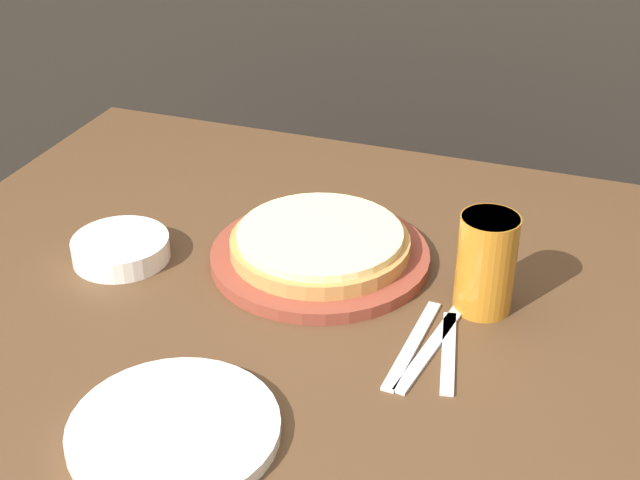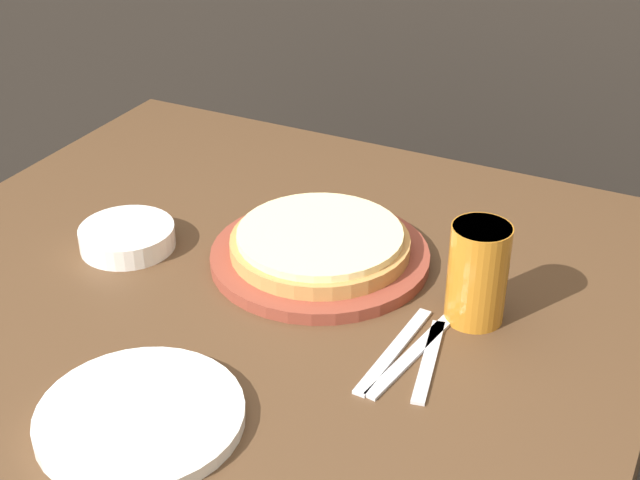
{
  "view_description": "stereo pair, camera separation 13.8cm",
  "coord_description": "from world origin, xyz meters",
  "px_view_note": "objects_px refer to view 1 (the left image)",
  "views": [
    {
      "loc": [
        0.47,
        -1.03,
        1.48
      ],
      "look_at": [
        0.06,
        0.09,
        0.78
      ],
      "focal_mm": 50.0,
      "sensor_mm": 36.0,
      "label": 1
    },
    {
      "loc": [
        0.6,
        -0.98,
        1.48
      ],
      "look_at": [
        0.06,
        0.09,
        0.78
      ],
      "focal_mm": 50.0,
      "sensor_mm": 36.0,
      "label": 2
    }
  ],
  "objects_px": {
    "dinner_plate": "(174,430)",
    "fork": "(412,344)",
    "side_bowl": "(121,249)",
    "spoon": "(448,352)",
    "beer_glass": "(486,259)",
    "dinner_knife": "(430,348)",
    "pizza_on_board": "(320,248)"
  },
  "relations": [
    {
      "from": "pizza_on_board",
      "to": "dinner_plate",
      "type": "height_order",
      "value": "pizza_on_board"
    },
    {
      "from": "side_bowl",
      "to": "dinner_knife",
      "type": "xyz_separation_m",
      "value": [
        0.52,
        -0.06,
        -0.02
      ]
    },
    {
      "from": "beer_glass",
      "to": "dinner_knife",
      "type": "xyz_separation_m",
      "value": [
        -0.05,
        -0.13,
        -0.08
      ]
    },
    {
      "from": "side_bowl",
      "to": "spoon",
      "type": "xyz_separation_m",
      "value": [
        0.54,
        -0.06,
        -0.02
      ]
    },
    {
      "from": "beer_glass",
      "to": "fork",
      "type": "height_order",
      "value": "beer_glass"
    },
    {
      "from": "fork",
      "to": "beer_glass",
      "type": "bearing_deg",
      "value": 60.63
    },
    {
      "from": "side_bowl",
      "to": "spoon",
      "type": "distance_m",
      "value": 0.55
    },
    {
      "from": "dinner_plate",
      "to": "beer_glass",
      "type": "bearing_deg",
      "value": 53.23
    },
    {
      "from": "pizza_on_board",
      "to": "fork",
      "type": "bearing_deg",
      "value": -39.97
    },
    {
      "from": "side_bowl",
      "to": "dinner_knife",
      "type": "bearing_deg",
      "value": -7.13
    },
    {
      "from": "beer_glass",
      "to": "dinner_plate",
      "type": "relative_size",
      "value": 0.58
    },
    {
      "from": "fork",
      "to": "spoon",
      "type": "bearing_deg",
      "value": 0.0
    },
    {
      "from": "pizza_on_board",
      "to": "dinner_knife",
      "type": "height_order",
      "value": "pizza_on_board"
    },
    {
      "from": "pizza_on_board",
      "to": "spoon",
      "type": "bearing_deg",
      "value": -33.66
    },
    {
      "from": "dinner_plate",
      "to": "fork",
      "type": "bearing_deg",
      "value": 50.18
    },
    {
      "from": "beer_glass",
      "to": "spoon",
      "type": "bearing_deg",
      "value": -99.32
    },
    {
      "from": "dinner_plate",
      "to": "side_bowl",
      "type": "relative_size",
      "value": 1.67
    },
    {
      "from": "dinner_knife",
      "to": "spoon",
      "type": "height_order",
      "value": "same"
    },
    {
      "from": "dinner_plate",
      "to": "spoon",
      "type": "bearing_deg",
      "value": 44.42
    },
    {
      "from": "fork",
      "to": "dinner_plate",
      "type": "bearing_deg",
      "value": -129.82
    },
    {
      "from": "pizza_on_board",
      "to": "spoon",
      "type": "height_order",
      "value": "pizza_on_board"
    },
    {
      "from": "fork",
      "to": "dinner_knife",
      "type": "xyz_separation_m",
      "value": [
        0.03,
        0.0,
        0.0
      ]
    },
    {
      "from": "beer_glass",
      "to": "dinner_knife",
      "type": "bearing_deg",
      "value": -109.97
    },
    {
      "from": "side_bowl",
      "to": "dinner_knife",
      "type": "relative_size",
      "value": 0.73
    },
    {
      "from": "side_bowl",
      "to": "spoon",
      "type": "bearing_deg",
      "value": -6.81
    },
    {
      "from": "pizza_on_board",
      "to": "fork",
      "type": "distance_m",
      "value": 0.25
    },
    {
      "from": "dinner_knife",
      "to": "spoon",
      "type": "bearing_deg",
      "value": 0.0
    },
    {
      "from": "pizza_on_board",
      "to": "spoon",
      "type": "relative_size",
      "value": 1.92
    },
    {
      "from": "side_bowl",
      "to": "dinner_knife",
      "type": "distance_m",
      "value": 0.52
    },
    {
      "from": "side_bowl",
      "to": "fork",
      "type": "bearing_deg",
      "value": -7.49
    },
    {
      "from": "beer_glass",
      "to": "dinner_knife",
      "type": "distance_m",
      "value": 0.15
    },
    {
      "from": "dinner_plate",
      "to": "spoon",
      "type": "height_order",
      "value": "dinner_plate"
    }
  ]
}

